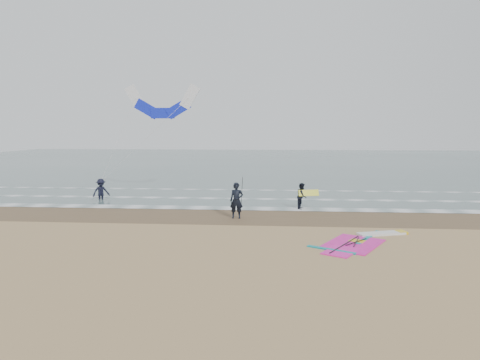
# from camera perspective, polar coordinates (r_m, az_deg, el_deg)

# --- Properties ---
(ground) EXTENTS (120.00, 120.00, 0.00)m
(ground) POSITION_cam_1_polar(r_m,az_deg,el_deg) (18.84, 2.89, -8.48)
(ground) COLOR tan
(ground) RESTS_ON ground
(sea_water) EXTENTS (120.00, 80.00, 0.02)m
(sea_water) POSITION_cam_1_polar(r_m,az_deg,el_deg) (66.36, 4.11, 2.44)
(sea_water) COLOR #47605E
(sea_water) RESTS_ON ground
(wet_sand_band) EXTENTS (120.00, 5.00, 0.01)m
(wet_sand_band) POSITION_cam_1_polar(r_m,az_deg,el_deg) (24.68, 3.30, -4.83)
(wet_sand_band) COLOR brown
(wet_sand_band) RESTS_ON ground
(foam_waterline) EXTENTS (120.00, 9.15, 0.02)m
(foam_waterline) POSITION_cam_1_polar(r_m,az_deg,el_deg) (29.04, 3.50, -3.03)
(foam_waterline) COLOR white
(foam_waterline) RESTS_ON ground
(windsurf_rig) EXTENTS (4.97, 4.71, 0.12)m
(windsurf_rig) POSITION_cam_1_polar(r_m,az_deg,el_deg) (19.89, 15.96, -7.83)
(windsurf_rig) COLOR white
(windsurf_rig) RESTS_ON ground
(person_standing) EXTENTS (0.74, 0.49, 2.02)m
(person_standing) POSITION_cam_1_polar(r_m,az_deg,el_deg) (23.85, -0.47, -2.76)
(person_standing) COLOR black
(person_standing) RESTS_ON ground
(person_walking) EXTENTS (0.81, 0.94, 1.64)m
(person_walking) POSITION_cam_1_polar(r_m,az_deg,el_deg) (26.99, 8.27, -2.13)
(person_walking) COLOR black
(person_walking) RESTS_ON ground
(person_wading) EXTENTS (1.36, 1.30, 1.86)m
(person_wading) POSITION_cam_1_polar(r_m,az_deg,el_deg) (31.76, -18.06, -0.87)
(person_wading) COLOR black
(person_wading) RESTS_ON ground
(held_pole) EXTENTS (0.17, 0.86, 1.82)m
(held_pole) POSITION_cam_1_polar(r_m,az_deg,el_deg) (23.75, 0.25, -1.65)
(held_pole) COLOR black
(held_pole) RESTS_ON ground
(carried_kiteboard) EXTENTS (1.30, 0.51, 0.39)m
(carried_kiteboard) POSITION_cam_1_polar(r_m,az_deg,el_deg) (26.89, 9.14, -1.71)
(carried_kiteboard) COLOR yellow
(carried_kiteboard) RESTS_ON ground
(surf_kite) EXTENTS (6.63, 3.36, 7.15)m
(surf_kite) POSITION_cam_1_polar(r_m,az_deg,el_deg) (33.47, -10.32, 9.80)
(surf_kite) COLOR white
(surf_kite) RESTS_ON ground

